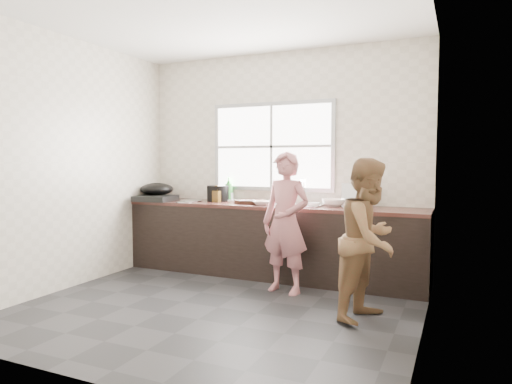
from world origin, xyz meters
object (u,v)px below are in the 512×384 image
at_px(bottle_brown_short, 219,195).
at_px(pot_lid_right, 191,201).
at_px(black_pot, 218,193).
at_px(person_side, 370,239).
at_px(cutting_board, 250,202).
at_px(bowl_held, 313,204).
at_px(bowl_crabs, 333,203).
at_px(pot_lid_left, 185,202).
at_px(woman, 286,227).
at_px(burner, 156,198).
at_px(glass_jar, 231,197).
at_px(bowl_mince, 261,203).
at_px(plate_food, 232,200).
at_px(dish_rack, 359,195).
at_px(bottle_green, 229,189).
at_px(bottle_brown_tall, 217,194).
at_px(wok, 157,189).

height_order(bottle_brown_short, pot_lid_right, bottle_brown_short).
bearing_deg(black_pot, person_side, -28.03).
bearing_deg(cutting_board, bowl_held, -8.64).
bearing_deg(bowl_crabs, cutting_board, -178.37).
xyz_separation_m(person_side, pot_lid_left, (-2.41, 0.81, 0.17)).
bearing_deg(pot_lid_left, cutting_board, 17.56).
relative_size(woman, burner, 3.05).
bearing_deg(glass_jar, cutting_board, -27.09).
bearing_deg(bowl_crabs, pot_lid_left, -171.33).
distance_m(cutting_board, bowl_mince, 0.30).
height_order(plate_food, dish_rack, dish_rack).
bearing_deg(person_side, black_pot, 79.00).
xyz_separation_m(bottle_green, pot_lid_left, (-0.39, -0.43, -0.15)).
bearing_deg(glass_jar, burner, -155.47).
height_order(woman, burner, woman).
bearing_deg(bottle_brown_tall, pot_lid_left, -148.54).
bearing_deg(burner, bowl_crabs, 6.16).
xyz_separation_m(cutting_board, bowl_mince, (0.23, -0.18, 0.01)).
xyz_separation_m(burner, dish_rack, (2.52, 0.40, 0.10)).
height_order(glass_jar, burner, glass_jar).
height_order(bottle_brown_tall, burner, bottle_brown_tall).
bearing_deg(pot_lid_left, bowl_mince, 3.51).
bearing_deg(cutting_board, pot_lid_left, -162.44).
bearing_deg(bottle_green, bottle_brown_short, -130.52).
bearing_deg(person_side, pot_lid_right, 84.74).
bearing_deg(pot_lid_right, woman, -19.77).
xyz_separation_m(person_side, cutting_board, (-1.63, 1.06, 0.18)).
xyz_separation_m(bowl_crabs, glass_jar, (-1.39, 0.16, 0.02)).
distance_m(bowl_held, burner, 2.08).
bearing_deg(glass_jar, bowl_held, -14.62).
xyz_separation_m(bottle_brown_tall, pot_lid_left, (-0.34, -0.21, -0.09)).
bearing_deg(bowl_held, cutting_board, 171.36).
relative_size(bottle_brown_short, glass_jar, 1.41).
bearing_deg(bowl_mince, wok, 176.02).
relative_size(bottle_brown_tall, bottle_brown_short, 1.30).
xyz_separation_m(woman, bowl_held, (0.14, 0.47, 0.20)).
bearing_deg(plate_food, bowl_crabs, -6.48).
relative_size(bowl_crabs, burner, 0.47).
height_order(bottle_green, burner, bottle_green).
height_order(bowl_held, bottle_brown_tall, bottle_brown_tall).
height_order(woman, cutting_board, woman).
bearing_deg(burner, bottle_brown_short, 21.50).
bearing_deg(cutting_board, plate_food, 151.75).
xyz_separation_m(woman, bottle_green, (-1.08, 0.78, 0.33)).
relative_size(bottle_brown_tall, wok, 0.45).
bearing_deg(person_side, cutting_board, 74.07).
height_order(person_side, glass_jar, person_side).
bearing_deg(bottle_brown_short, dish_rack, 3.23).
xyz_separation_m(bowl_mince, dish_rack, (1.05, 0.37, 0.11)).
height_order(person_side, bowl_crabs, person_side).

